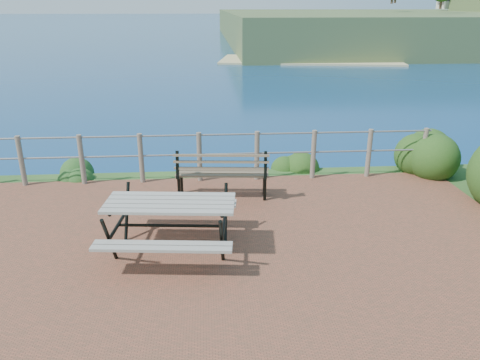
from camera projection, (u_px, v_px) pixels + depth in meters
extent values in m
cube|color=brown|center=(199.00, 269.00, 6.36)|extent=(10.00, 7.00, 0.12)
plane|color=#155A81|center=(203.00, 12.00, 192.92)|extent=(1200.00, 1200.00, 0.00)
cylinder|color=#6B5B4C|center=(21.00, 161.00, 9.07)|extent=(0.10, 0.10, 1.00)
cylinder|color=#6B5B4C|center=(82.00, 160.00, 9.14)|extent=(0.10, 0.10, 1.00)
cylinder|color=#6B5B4C|center=(141.00, 158.00, 9.22)|extent=(0.10, 0.10, 1.00)
cylinder|color=#6B5B4C|center=(200.00, 157.00, 9.30)|extent=(0.10, 0.10, 1.00)
cylinder|color=#6B5B4C|center=(257.00, 156.00, 9.38)|extent=(0.10, 0.10, 1.00)
cylinder|color=#6B5B4C|center=(313.00, 154.00, 9.46)|extent=(0.10, 0.10, 1.00)
cylinder|color=#6B5B4C|center=(369.00, 153.00, 9.54)|extent=(0.10, 0.10, 1.00)
cylinder|color=#6B5B4C|center=(423.00, 152.00, 9.62)|extent=(0.10, 0.10, 1.00)
cylinder|color=slate|center=(199.00, 135.00, 9.14)|extent=(9.40, 0.04, 0.04)
cylinder|color=slate|center=(199.00, 155.00, 9.28)|extent=(9.40, 0.04, 0.04)
cube|color=gray|center=(170.00, 203.00, 6.54)|extent=(1.87, 0.92, 0.04)
cube|color=gray|center=(171.00, 222.00, 6.65)|extent=(1.83, 0.44, 0.04)
cube|color=gray|center=(171.00, 222.00, 6.65)|extent=(1.83, 0.44, 0.04)
cylinder|color=black|center=(171.00, 226.00, 6.67)|extent=(1.55, 0.20, 0.04)
cube|color=brown|center=(222.00, 173.00, 8.53)|extent=(1.71, 0.57, 0.04)
cube|color=brown|center=(222.00, 158.00, 8.43)|extent=(1.69, 0.27, 0.38)
cube|color=black|center=(222.00, 185.00, 8.61)|extent=(0.06, 0.07, 0.46)
cube|color=black|center=(222.00, 185.00, 8.61)|extent=(0.06, 0.07, 0.46)
cube|color=black|center=(222.00, 185.00, 8.61)|extent=(0.06, 0.07, 0.46)
cube|color=black|center=(222.00, 185.00, 8.61)|extent=(0.06, 0.07, 0.46)
ellipsoid|color=#1D4716|center=(422.00, 171.00, 10.07)|extent=(1.07, 1.07, 1.53)
ellipsoid|color=#20491B|center=(73.00, 175.00, 9.81)|extent=(0.72, 0.72, 0.45)
ellipsoid|color=#1D4716|center=(293.00, 166.00, 10.39)|extent=(0.76, 0.76, 0.50)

